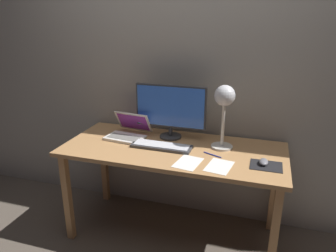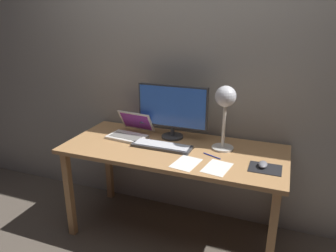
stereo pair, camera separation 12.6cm
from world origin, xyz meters
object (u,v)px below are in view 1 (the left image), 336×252
(desk_lamp, at_px, (224,102))
(pen, at_px, (212,155))
(monitor, at_px, (171,109))
(mouse, at_px, (264,162))
(keyboard_main, at_px, (161,146))
(laptop, at_px, (129,130))

(desk_lamp, xyz_separation_m, pen, (-0.04, -0.16, -0.33))
(monitor, xyz_separation_m, mouse, (0.71, -0.28, -0.22))
(desk_lamp, xyz_separation_m, mouse, (0.30, -0.20, -0.32))
(keyboard_main, xyz_separation_m, desk_lamp, (0.42, 0.13, 0.33))
(monitor, height_order, desk_lamp, desk_lamp)
(keyboard_main, bearing_deg, laptop, 156.21)
(keyboard_main, distance_m, pen, 0.38)
(pen, bearing_deg, monitor, 147.64)
(monitor, height_order, pen, monitor)
(monitor, bearing_deg, laptop, -166.77)
(mouse, distance_m, pen, 0.34)
(keyboard_main, height_order, pen, keyboard_main)
(keyboard_main, xyz_separation_m, mouse, (0.71, -0.07, 0.01))
(monitor, bearing_deg, pen, -32.36)
(monitor, xyz_separation_m, desk_lamp, (0.41, -0.08, 0.10))
(keyboard_main, relative_size, mouse, 4.60)
(desk_lamp, distance_m, mouse, 0.48)
(laptop, xyz_separation_m, mouse, (1.03, -0.21, -0.03))
(laptop, relative_size, mouse, 3.35)
(monitor, relative_size, desk_lamp, 1.20)
(monitor, relative_size, mouse, 5.73)
(monitor, height_order, mouse, monitor)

